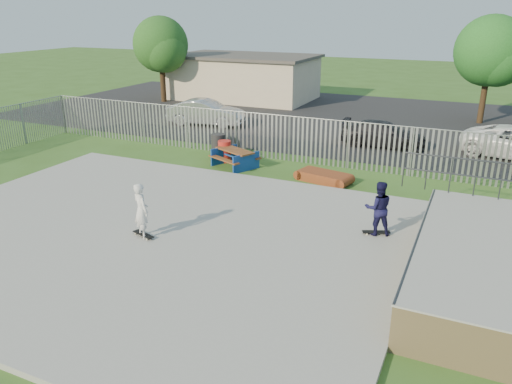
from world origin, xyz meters
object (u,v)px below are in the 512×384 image
at_px(funbox, 324,177).
at_px(tree_left, 161,45).
at_px(skater_navy, 378,208).
at_px(car_dark, 384,134).
at_px(trash_bin_red, 225,151).
at_px(tree_mid, 491,51).
at_px(picnic_table, 235,158).
at_px(skater_white, 141,210).
at_px(trash_bin_grey, 218,146).
at_px(car_silver, 206,112).

xyz_separation_m(funbox, tree_left, (-15.97, 12.45, 3.81)).
xyz_separation_m(tree_left, skater_navy, (18.91, -16.78, -3.04)).
bearing_deg(car_dark, skater_navy, -171.65).
bearing_deg(trash_bin_red, tree_mid, 53.17).
height_order(car_dark, skater_navy, skater_navy).
height_order(car_dark, tree_mid, tree_mid).
relative_size(funbox, trash_bin_red, 2.14).
relative_size(tree_left, skater_navy, 3.68).
relative_size(trash_bin_red, skater_navy, 0.58).
bearing_deg(picnic_table, tree_left, 158.82).
height_order(car_dark, skater_white, skater_white).
bearing_deg(tree_left, trash_bin_red, -46.16).
bearing_deg(picnic_table, trash_bin_grey, 167.17).
xyz_separation_m(car_dark, skater_navy, (1.90, -10.63, 0.34)).
height_order(funbox, skater_white, skater_white).
distance_m(funbox, tree_left, 20.61).
relative_size(trash_bin_grey, skater_navy, 0.66).
xyz_separation_m(picnic_table, car_silver, (-5.20, 6.59, 0.36)).
distance_m(car_silver, tree_left, 9.34).
height_order(trash_bin_red, tree_mid, tree_mid).
xyz_separation_m(trash_bin_red, car_silver, (-4.44, 6.07, 0.27)).
relative_size(funbox, skater_white, 1.25).
bearing_deg(car_silver, funbox, -135.72).
bearing_deg(trash_bin_red, skater_navy, -33.58).
relative_size(trash_bin_grey, skater_white, 0.66).
xyz_separation_m(tree_mid, skater_navy, (-2.23, -18.41, -3.16)).
distance_m(tree_left, skater_navy, 25.46).
xyz_separation_m(trash_bin_grey, tree_left, (-10.61, 11.14, 3.46)).
distance_m(funbox, trash_bin_red, 4.86).
bearing_deg(skater_white, car_silver, -38.91).
bearing_deg(picnic_table, funbox, 20.23).
xyz_separation_m(trash_bin_red, trash_bin_grey, (-0.58, 0.51, 0.07)).
height_order(funbox, car_silver, car_silver).
bearing_deg(car_silver, trash_bin_red, -152.86).
bearing_deg(car_silver, trash_bin_grey, -154.30).
distance_m(skater_navy, skater_white, 6.76).
distance_m(trash_bin_grey, car_dark, 8.12).
xyz_separation_m(picnic_table, tree_left, (-11.96, 12.16, 3.61)).
height_order(tree_left, skater_white, tree_left).
relative_size(trash_bin_red, tree_mid, 0.15).
height_order(trash_bin_grey, tree_left, tree_left).
bearing_deg(car_silver, picnic_table, -150.71).
bearing_deg(skater_navy, funbox, -78.92).
distance_m(car_dark, tree_left, 18.39).
xyz_separation_m(funbox, trash_bin_red, (-4.78, 0.80, 0.28)).
bearing_deg(skater_white, trash_bin_red, -50.66).
bearing_deg(funbox, picnic_table, -171.97).
bearing_deg(funbox, tree_left, 154.18).
bearing_deg(funbox, tree_mid, 81.96).
relative_size(funbox, car_silver, 0.46).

